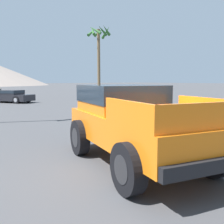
# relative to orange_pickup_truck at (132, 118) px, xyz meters

# --- Properties ---
(ground_plane) EXTENTS (320.00, 320.00, 0.00)m
(ground_plane) POSITION_rel_orange_pickup_truck_xyz_m (-0.17, -0.33, -1.12)
(ground_plane) COLOR #424244
(orange_pickup_truck) EXTENTS (3.26, 5.25, 1.96)m
(orange_pickup_truck) POSITION_rel_orange_pickup_truck_xyz_m (0.00, 0.00, 0.00)
(orange_pickup_truck) COLOR orange
(orange_pickup_truck) RESTS_ON ground_plane
(red_convertible_car) EXTENTS (3.46, 4.54, 1.08)m
(red_convertible_car) POSITION_rel_orange_pickup_truck_xyz_m (4.07, -0.09, -0.68)
(red_convertible_car) COLOR red
(red_convertible_car) RESTS_ON ground_plane
(parked_car_dark) EXTENTS (3.69, 4.56, 1.16)m
(parked_car_dark) POSITION_rel_orange_pickup_truck_xyz_m (3.58, 20.19, -0.53)
(parked_car_dark) COLOR #232328
(parked_car_dark) RESTS_ON ground_plane
(palm_tree_short) EXTENTS (2.79, 2.95, 8.67)m
(palm_tree_short) POSITION_rel_orange_pickup_truck_xyz_m (14.94, 21.60, 5.32)
(palm_tree_short) COLOR brown
(palm_tree_short) RESTS_ON ground_plane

